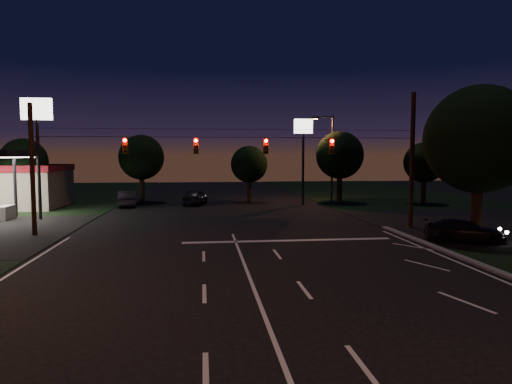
{
  "coord_description": "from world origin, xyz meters",
  "views": [
    {
      "loc": [
        -1.84,
        -13.84,
        4.85
      ],
      "look_at": [
        0.88,
        9.13,
        3.0
      ],
      "focal_mm": 32.0,
      "sensor_mm": 36.0,
      "label": 1
    }
  ],
  "objects": [
    {
      "name": "ground",
      "position": [
        0.0,
        0.0,
        0.0
      ],
      "size": [
        140.0,
        140.0,
        0.0
      ],
      "primitive_type": "plane",
      "color": "black",
      "rests_on": "ground"
    },
    {
      "name": "cross_street_right",
      "position": [
        20.0,
        16.0,
        0.0
      ],
      "size": [
        20.0,
        16.0,
        0.02
      ],
      "primitive_type": "cube",
      "color": "black",
      "rests_on": "ground"
    },
    {
      "name": "stop_bar",
      "position": [
        3.0,
        11.5,
        0.01
      ],
      "size": [
        12.0,
        0.5,
        0.01
      ],
      "primitive_type": "cube",
      "color": "silver",
      "rests_on": "ground"
    },
    {
      "name": "utility_pole_right",
      "position": [
        12.0,
        15.0,
        0.0
      ],
      "size": [
        0.3,
        0.3,
        9.0
      ],
      "primitive_type": "cylinder",
      "color": "black",
      "rests_on": "ground"
    },
    {
      "name": "utility_pole_left",
      "position": [
        -12.0,
        15.0,
        0.0
      ],
      "size": [
        0.28,
        0.28,
        8.0
      ],
      "primitive_type": "cylinder",
      "color": "black",
      "rests_on": "ground"
    },
    {
      "name": "signal_span",
      "position": [
        -0.0,
        14.96,
        5.5
      ],
      "size": [
        24.0,
        0.4,
        1.56
      ],
      "color": "black",
      "rests_on": "ground"
    },
    {
      "name": "pole_sign_left_near",
      "position": [
        -14.0,
        22.0,
        6.98
      ],
      "size": [
        2.2,
        0.3,
        9.1
      ],
      "color": "black",
      "rests_on": "ground"
    },
    {
      "name": "pole_sign_right",
      "position": [
        8.0,
        30.0,
        6.24
      ],
      "size": [
        1.8,
        0.3,
        8.4
      ],
      "color": "black",
      "rests_on": "ground"
    },
    {
      "name": "street_light_right_far",
      "position": [
        11.24,
        32.0,
        5.24
      ],
      "size": [
        2.2,
        0.35,
        9.0
      ],
      "color": "black",
      "rests_on": "ground"
    },
    {
      "name": "tree_right_near",
      "position": [
        13.53,
        10.17,
        5.68
      ],
      "size": [
        6.0,
        6.0,
        8.76
      ],
      "color": "black",
      "rests_on": "ground"
    },
    {
      "name": "tree_far_a",
      "position": [
        -17.98,
        30.12,
        4.26
      ],
      "size": [
        4.2,
        4.2,
        6.42
      ],
      "color": "black",
      "rests_on": "ground"
    },
    {
      "name": "tree_far_b",
      "position": [
        -7.98,
        34.13,
        4.61
      ],
      "size": [
        4.6,
        4.6,
        6.98
      ],
      "color": "black",
      "rests_on": "ground"
    },
    {
      "name": "tree_far_c",
      "position": [
        3.02,
        33.1,
        3.9
      ],
      "size": [
        3.8,
        3.8,
        5.86
      ],
      "color": "black",
      "rests_on": "ground"
    },
    {
      "name": "tree_far_d",
      "position": [
        12.02,
        31.13,
        4.83
      ],
      "size": [
        4.8,
        4.8,
        7.3
      ],
      "color": "black",
      "rests_on": "ground"
    },
    {
      "name": "tree_far_e",
      "position": [
        20.02,
        29.11,
        4.11
      ],
      "size": [
        4.0,
        4.0,
        6.18
      ],
      "color": "black",
      "rests_on": "ground"
    },
    {
      "name": "car_oncoming_a",
      "position": [
        -2.54,
        31.41,
        0.78
      ],
      "size": [
        2.69,
        4.84,
        1.56
      ],
      "primitive_type": "imported",
      "rotation": [
        0.0,
        0.0,
        2.95
      ],
      "color": "black",
      "rests_on": "ground"
    },
    {
      "name": "car_oncoming_b",
      "position": [
        -9.0,
        30.49,
        0.74
      ],
      "size": [
        2.29,
        4.71,
        1.49
      ],
      "primitive_type": "imported",
      "rotation": [
        0.0,
        0.0,
        3.31
      ],
      "color": "black",
      "rests_on": "ground"
    },
    {
      "name": "car_cross",
      "position": [
        12.83,
        10.0,
        0.63
      ],
      "size": [
        4.68,
        3.07,
        1.26
      ],
      "primitive_type": "imported",
      "rotation": [
        0.0,
        0.0,
        1.24
      ],
      "color": "black",
      "rests_on": "ground"
    }
  ]
}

